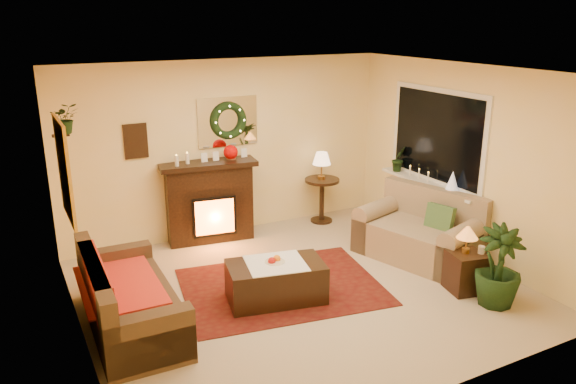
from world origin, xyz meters
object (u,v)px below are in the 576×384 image
sofa (130,290)px  side_table_round (322,202)px  end_table_square (466,270)px  coffee_table (276,284)px  loveseat (419,229)px  fireplace (209,204)px

sofa → side_table_round: sofa is taller
side_table_round → end_table_square: (0.30, -2.85, -0.05)m
end_table_square → coffee_table: (-2.12, 0.84, -0.06)m
loveseat → sofa: bearing=162.7°
side_table_round → end_table_square: size_ratio=1.46×
sofa → loveseat: loveseat is taller
end_table_square → coffee_table: size_ratio=0.44×
fireplace → loveseat: size_ratio=0.77×
side_table_round → sofa: bearing=-152.2°
fireplace → loveseat: (2.27, -1.95, -0.13)m
sofa → loveseat: bearing=1.1°
sofa → fireplace: size_ratio=1.55×
end_table_square → coffee_table: end_table_square is taller
end_table_square → coffee_table: 2.29m
sofa → loveseat: 3.86m
loveseat → end_table_square: 1.03m
loveseat → coffee_table: (-2.24, -0.16, -0.21)m
sofa → coffee_table: bearing=-5.3°
fireplace → end_table_square: fireplace is taller
sofa → coffee_table: size_ratio=1.72×
end_table_square → side_table_round: bearing=95.9°
side_table_round → coffee_table: 2.72m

